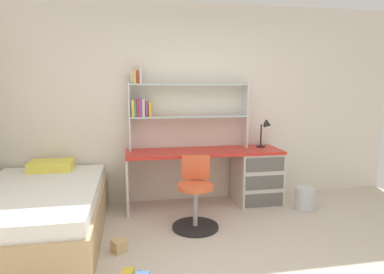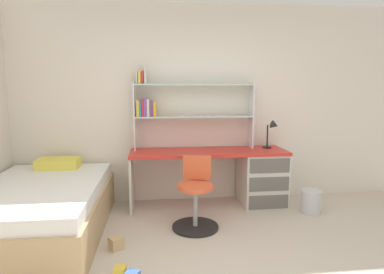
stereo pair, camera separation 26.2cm
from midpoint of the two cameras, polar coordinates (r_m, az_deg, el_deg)
room_shell at (r=3.45m, az=-14.26°, el=4.71°), size 5.97×5.43×2.69m
desk at (r=4.49m, az=11.48°, el=-6.37°), size 2.04×0.59×0.75m
bookshelf_hutch at (r=4.34m, az=-0.71°, el=5.80°), size 1.59×0.22×1.08m
desk_lamp at (r=4.57m, az=15.51°, el=1.24°), size 0.20×0.17×0.38m
swivel_chair at (r=3.72m, az=2.69°, el=-10.95°), size 0.52×0.52×0.80m
bed_platform at (r=3.83m, az=-23.14°, el=-11.67°), size 1.28×2.00×0.68m
waste_bin at (r=4.49m, az=21.60°, el=-10.42°), size 0.25×0.25×0.29m
toy_block_yellow_1 at (r=2.96m, az=-9.77°, el=-22.21°), size 0.11×0.11×0.09m
toy_block_natural_3 at (r=3.40m, az=-10.83°, el=-17.75°), size 0.17×0.17×0.12m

